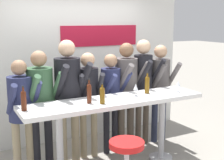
{
  "coord_description": "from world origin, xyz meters",
  "views": [
    {
      "loc": [
        -1.96,
        -3.64,
        2.12
      ],
      "look_at": [
        0.0,
        0.09,
        1.29
      ],
      "focal_mm": 50.0,
      "sensor_mm": 36.0,
      "label": 1
    }
  ],
  "objects_px": {
    "wine_glass_0": "(136,87)",
    "wine_glass_1": "(178,84)",
    "person_center_left": "(68,88)",
    "wine_bottle_0": "(89,92)",
    "person_left": "(41,97)",
    "wine_bottle_2": "(102,94)",
    "person_center": "(88,93)",
    "wine_bottle_3": "(147,84)",
    "wine_bottle_1": "(24,99)",
    "person_far_left": "(21,104)",
    "person_right": "(127,84)",
    "person_center_right": "(111,92)",
    "person_rightmost": "(160,82)",
    "person_far_right": "(143,79)",
    "tasting_table": "(115,110)"
  },
  "relations": [
    {
      "from": "person_far_left",
      "to": "wine_bottle_0",
      "type": "distance_m",
      "value": 0.96
    },
    {
      "from": "wine_bottle_2",
      "to": "wine_glass_1",
      "type": "xyz_separation_m",
      "value": [
        1.29,
        0.06,
        0.0
      ]
    },
    {
      "from": "person_center_right",
      "to": "wine_bottle_0",
      "type": "distance_m",
      "value": 0.88
    },
    {
      "from": "wine_bottle_0",
      "to": "wine_bottle_1",
      "type": "bearing_deg",
      "value": 175.5
    },
    {
      "from": "person_far_left",
      "to": "person_right",
      "type": "height_order",
      "value": "person_right"
    },
    {
      "from": "person_center_left",
      "to": "wine_glass_0",
      "type": "relative_size",
      "value": 10.35
    },
    {
      "from": "person_left",
      "to": "wine_glass_0",
      "type": "height_order",
      "value": "person_left"
    },
    {
      "from": "person_far_right",
      "to": "wine_glass_1",
      "type": "height_order",
      "value": "person_far_right"
    },
    {
      "from": "tasting_table",
      "to": "person_center_right",
      "type": "height_order",
      "value": "person_center_right"
    },
    {
      "from": "person_far_left",
      "to": "wine_glass_0",
      "type": "bearing_deg",
      "value": -24.23
    },
    {
      "from": "wine_bottle_1",
      "to": "wine_bottle_2",
      "type": "height_order",
      "value": "wine_bottle_1"
    },
    {
      "from": "person_center",
      "to": "person_center_right",
      "type": "height_order",
      "value": "person_center"
    },
    {
      "from": "wine_bottle_3",
      "to": "wine_glass_0",
      "type": "xyz_separation_m",
      "value": [
        -0.23,
        -0.05,
        -0.02
      ]
    },
    {
      "from": "wine_bottle_1",
      "to": "person_rightmost",
      "type": "bearing_deg",
      "value": 13.07
    },
    {
      "from": "person_far_left",
      "to": "person_far_right",
      "type": "bearing_deg",
      "value": -3.96
    },
    {
      "from": "tasting_table",
      "to": "person_rightmost",
      "type": "distance_m",
      "value": 1.34
    },
    {
      "from": "person_left",
      "to": "tasting_table",
      "type": "bearing_deg",
      "value": -41.95
    },
    {
      "from": "person_far_left",
      "to": "tasting_table",
      "type": "bearing_deg",
      "value": -30.06
    },
    {
      "from": "tasting_table",
      "to": "person_left",
      "type": "height_order",
      "value": "person_left"
    },
    {
      "from": "wine_bottle_1",
      "to": "wine_bottle_2",
      "type": "relative_size",
      "value": 1.12
    },
    {
      "from": "wine_bottle_0",
      "to": "wine_bottle_3",
      "type": "distance_m",
      "value": 0.98
    },
    {
      "from": "person_right",
      "to": "wine_bottle_1",
      "type": "bearing_deg",
      "value": -172.31
    },
    {
      "from": "person_rightmost",
      "to": "wine_bottle_2",
      "type": "relative_size",
      "value": 6.31
    },
    {
      "from": "person_far_right",
      "to": "wine_bottle_1",
      "type": "distance_m",
      "value": 2.14
    },
    {
      "from": "person_rightmost",
      "to": "wine_bottle_0",
      "type": "relative_size",
      "value": 5.2
    },
    {
      "from": "wine_glass_0",
      "to": "wine_glass_1",
      "type": "relative_size",
      "value": 1.0
    },
    {
      "from": "tasting_table",
      "to": "person_center_left",
      "type": "height_order",
      "value": "person_center_left"
    },
    {
      "from": "tasting_table",
      "to": "wine_bottle_0",
      "type": "bearing_deg",
      "value": -175.23
    },
    {
      "from": "person_left",
      "to": "wine_bottle_2",
      "type": "height_order",
      "value": "person_left"
    },
    {
      "from": "wine_bottle_1",
      "to": "wine_glass_0",
      "type": "height_order",
      "value": "wine_bottle_1"
    },
    {
      "from": "wine_bottle_1",
      "to": "wine_glass_0",
      "type": "relative_size",
      "value": 1.7
    },
    {
      "from": "person_left",
      "to": "person_right",
      "type": "height_order",
      "value": "person_right"
    },
    {
      "from": "person_center_left",
      "to": "wine_bottle_0",
      "type": "distance_m",
      "value": 0.55
    },
    {
      "from": "person_center",
      "to": "wine_glass_0",
      "type": "bearing_deg",
      "value": -34.54
    },
    {
      "from": "person_rightmost",
      "to": "wine_bottle_2",
      "type": "bearing_deg",
      "value": -155.87
    },
    {
      "from": "person_right",
      "to": "wine_bottle_0",
      "type": "distance_m",
      "value": 1.12
    },
    {
      "from": "person_far_left",
      "to": "person_rightmost",
      "type": "distance_m",
      "value": 2.35
    },
    {
      "from": "wine_bottle_0",
      "to": "person_center",
      "type": "bearing_deg",
      "value": 67.62
    },
    {
      "from": "person_left",
      "to": "wine_bottle_2",
      "type": "xyz_separation_m",
      "value": [
        0.63,
        -0.67,
        0.11
      ]
    },
    {
      "from": "person_center",
      "to": "wine_bottle_3",
      "type": "xyz_separation_m",
      "value": [
        0.73,
        -0.47,
        0.16
      ]
    },
    {
      "from": "tasting_table",
      "to": "person_left",
      "type": "distance_m",
      "value": 1.05
    },
    {
      "from": "person_far_left",
      "to": "wine_bottle_3",
      "type": "relative_size",
      "value": 5.02
    },
    {
      "from": "person_far_left",
      "to": "person_center",
      "type": "bearing_deg",
      "value": -4.05
    },
    {
      "from": "wine_bottle_3",
      "to": "wine_glass_1",
      "type": "height_order",
      "value": "wine_bottle_3"
    },
    {
      "from": "wine_glass_0",
      "to": "wine_glass_1",
      "type": "height_order",
      "value": "same"
    },
    {
      "from": "person_center_left",
      "to": "person_rightmost",
      "type": "xyz_separation_m",
      "value": [
        1.68,
        0.08,
        -0.08
      ]
    },
    {
      "from": "person_center_right",
      "to": "wine_glass_1",
      "type": "bearing_deg",
      "value": -48.1
    },
    {
      "from": "person_center_right",
      "to": "person_rightmost",
      "type": "bearing_deg",
      "value": -8.28
    },
    {
      "from": "tasting_table",
      "to": "person_center_right",
      "type": "xyz_separation_m",
      "value": [
        0.23,
        0.56,
        0.11
      ]
    },
    {
      "from": "wine_bottle_0",
      "to": "wine_bottle_2",
      "type": "height_order",
      "value": "wine_bottle_0"
    }
  ]
}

